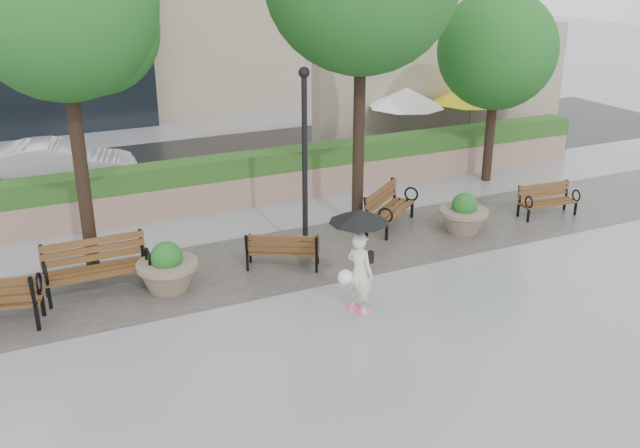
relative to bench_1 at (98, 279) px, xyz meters
name	(u,v)px	position (x,y,z in m)	size (l,w,h in m)	color
ground	(324,323)	(3.56, -3.04, -0.32)	(100.00, 100.00, 0.00)	gray
cobble_strip	(266,263)	(3.56, -0.04, -0.32)	(28.00, 3.20, 0.01)	#383330
hedge_wall	(210,184)	(3.56, 3.96, 0.34)	(24.00, 0.80, 1.35)	#967160
cafe_wall	(446,87)	(13.06, 6.96, 1.68)	(10.00, 0.60, 4.00)	tan
cafe_hedge	(469,147)	(12.56, 4.76, 0.13)	(8.00, 0.50, 0.90)	#274F1A
asphalt_street	(173,169)	(3.56, 7.96, -0.32)	(40.00, 7.00, 0.00)	black
bench_1	(98,279)	(0.00, 0.00, 0.00)	(2.05, 0.82, 1.09)	brown
bench_2	(283,257)	(3.81, -0.46, -0.07)	(1.66, 1.29, 0.84)	brown
bench_3	(390,216)	(7.16, 0.67, -0.03)	(1.89, 1.69, 0.99)	brown
bench_4	(547,207)	(11.24, -0.40, -0.08)	(1.58, 0.74, 0.82)	brown
planter_left	(168,272)	(1.30, -0.45, 0.08)	(1.24, 1.24, 1.04)	#7F6B56
planter_right	(464,217)	(8.61, -0.39, 0.06)	(1.19, 1.19, 1.00)	#7F6B56
lamppost	(305,176)	(4.56, 0.03, 1.54)	(0.28, 0.28, 4.22)	black
tree_0	(69,12)	(0.19, 0.99, 5.06)	(3.66, 3.61, 7.33)	black
tree_2	(499,53)	(11.93, 2.87, 3.41)	(3.47, 3.37, 5.53)	black
patio_umb_white	(406,98)	(10.84, 5.96, 1.67)	(2.50, 2.50, 2.30)	black
patio_umb_yellow_a	(472,94)	(13.15, 5.59, 1.67)	(2.50, 2.50, 2.30)	black
patio_umb_yellow_b	(496,88)	(14.54, 6.07, 1.67)	(2.50, 2.50, 2.30)	black
car_right	(57,167)	(0.06, 7.17, 0.40)	(1.53, 4.40, 1.45)	silver
pedestrian	(359,251)	(4.35, -2.89, 0.92)	(1.12, 1.12, 2.05)	beige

